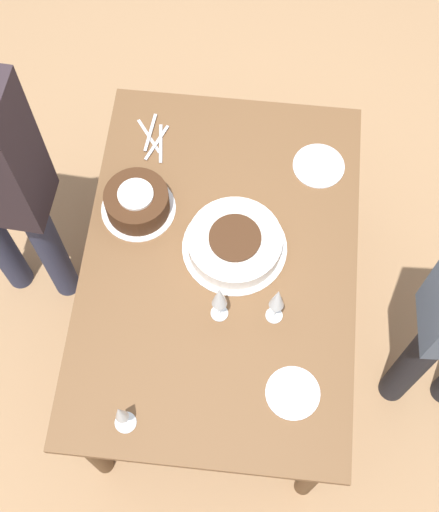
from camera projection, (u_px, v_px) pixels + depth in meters
The scene contains 10 objects.
ground_plane at pixel (220, 330), 3.14m from camera, with size 12.00×12.00×0.00m, color #A87F56.
dining_table at pixel (220, 274), 2.58m from camera, with size 1.40×0.95×0.73m.
cake_center_white at pixel (235, 243), 2.46m from camera, with size 0.37×0.37×0.09m.
cake_front_chocolate at pixel (137, 202), 2.52m from camera, with size 0.27×0.27×0.11m.
wine_glass_near at pixel (277, 299), 2.26m from camera, with size 0.06×0.06×0.22m.
wine_glass_far at pixel (121, 414), 2.13m from camera, with size 0.07×0.07×0.20m.
wine_glass_extra at pixel (219, 297), 2.26m from camera, with size 0.06×0.06×0.22m.
dessert_plate_left at pixel (319, 166), 2.64m from camera, with size 0.19×0.19×0.01m.
dessert_plate_right at pixel (293, 393), 2.28m from camera, with size 0.18×0.18×0.01m.
fork_pile at pixel (154, 139), 2.68m from camera, with size 0.21×0.13×0.01m.
Camera 1 is at (1.01, 0.11, 2.99)m, focal length 50.00 mm.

